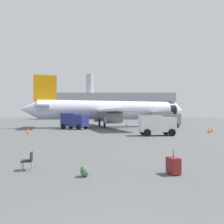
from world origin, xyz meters
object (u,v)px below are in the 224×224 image
Objects in this scene: rolling_suitcase at (174,165)px; service_truck at (74,120)px; fuel_truck at (166,119)px; safety_cone_mid at (29,131)px; cargo_van at (157,124)px; safety_cone_near at (212,130)px; safety_cone_outer at (127,124)px; traveller_backpack at (85,171)px; safety_cone_far at (209,130)px; airplane_at_gate at (110,110)px; gate_chair at (29,160)px.

service_truck is at bearing 107.06° from rolling_suitcase.
fuel_truck is 7.91× the size of safety_cone_mid.
safety_cone_mid is (-17.32, 3.13, -1.05)m from cargo_van.
safety_cone_near is 21.69m from safety_cone_outer.
cargo_van is 9.55× the size of traveller_backpack.
cargo_van reaches higher than safety_cone_near.
fuel_truck is 27.87m from safety_cone_mid.
traveller_backpack is at bearing -108.28° from fuel_truck.
safety_cone_mid is 0.74× the size of rolling_suitcase.
safety_cone_mid is 1.05× the size of safety_cone_far.
traveller_backpack is at bearing -64.43° from safety_cone_mid.
safety_cone_outer is (15.10, 21.16, -0.03)m from safety_cone_mid.
safety_cone_far reaches higher than traveller_backpack.
safety_cone_near is at bearing -40.72° from airplane_at_gate.
fuel_truck is 1.40× the size of cargo_van.
rolling_suitcase is at bearing -90.93° from safety_cone_outer.
safety_cone_far is 22.70m from safety_cone_outer.
service_truck is 15.40m from safety_cone_outer.
safety_cone_near is at bearing 6.40° from safety_cone_mid.
traveller_backpack is (-6.80, -18.86, -1.22)m from cargo_van.
safety_cone_near is 0.92× the size of safety_cone_far.
rolling_suitcase is 3.91m from traveller_backpack.
safety_cone_near is at bearing 62.94° from rolling_suitcase.
cargo_van is 6.43× the size of safety_cone_near.
fuel_truck reaches higher than safety_cone_mid.
service_truck is at bearing -162.06° from fuel_truck.
service_truck is 4.80× the size of rolling_suitcase.
fuel_truck reaches higher than rolling_suitcase.
safety_cone_far is (20.96, -8.72, -1.23)m from service_truck.
rolling_suitcase reaches higher than traveller_backpack.
traveller_backpack is (-3.89, -0.38, -0.16)m from rolling_suitcase.
service_truck reaches higher than safety_cone_outer.
fuel_truck is 19.68m from cargo_van.
safety_cone_outer is 0.68× the size of rolling_suitcase.
fuel_truck is 39.66m from gate_chair.
traveller_backpack is (-0.73, -38.57, -3.42)m from airplane_at_gate.
safety_cone_outer is (3.85, 4.58, -3.29)m from airplane_at_gate.
safety_cone_far is (2.75, -14.62, -1.39)m from fuel_truck.
airplane_at_gate is at bearing 55.82° from safety_cone_mid.
safety_cone_near is 0.83× the size of gate_chair.
gate_chair is at bearing -112.64° from fuel_truck.
safety_cone_near is 27.17m from safety_cone_mid.
safety_cone_near is 27.67m from rolling_suitcase.
fuel_truck reaches higher than traveller_backpack.
airplane_at_gate is 5.48× the size of fuel_truck.
airplane_at_gate is 20.30m from safety_cone_mid.
rolling_suitcase is 2.29× the size of traveller_backpack.
safety_cone_mid is at bearing 115.57° from traveller_backpack.
gate_chair is (-3.54, -37.44, -3.16)m from airplane_at_gate.
safety_cone_mid is at bearing -124.18° from airplane_at_gate.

